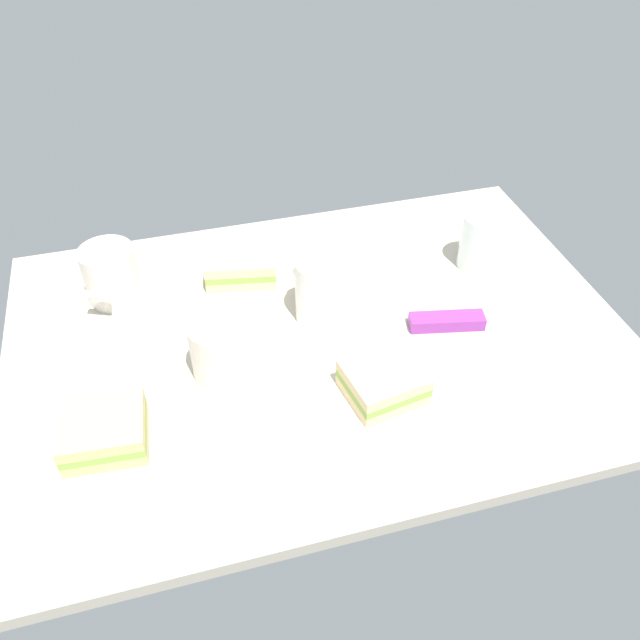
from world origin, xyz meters
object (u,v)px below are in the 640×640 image
Objects in this scene: sandwich_side at (241,262)px; paper_napkin at (377,254)px; coffee_mug_black at (322,289)px; sandwich_extra at (104,431)px; coffee_mug_spare at (219,349)px; glass_of_milk at (480,243)px; sandwich_main at (383,382)px; coffee_mug_milky at (110,274)px; snack_bar at (447,321)px.

paper_napkin is (-23.00, 1.18, -2.05)cm from sandwich_side.
sandwich_extra is (32.25, 15.97, -3.13)cm from coffee_mug_black.
coffee_mug_spare is 1.02× the size of glass_of_milk.
sandwich_main is at bearing 43.10° from glass_of_milk.
coffee_mug_black is 36.12cm from sandwich_extra.
coffee_mug_black reaches higher than sandwich_extra.
sandwich_side is 37.26cm from sandwich_extra.
glass_of_milk is at bearing 155.34° from paper_napkin.
sandwich_extra is (2.28, 28.92, -2.40)cm from coffee_mug_milky.
coffee_mug_milky is 0.95× the size of snack_bar.
paper_napkin is at bearing -145.49° from coffee_mug_spare.
paper_napkin is (15.07, -6.92, -4.22)cm from glass_of_milk.
sandwich_main is at bearing 177.85° from sandwich_extra.
paper_napkin is (4.08, -19.80, -0.85)cm from snack_bar.
coffee_mug_black is at bearing 125.53° from sandwich_side.
coffee_mug_black reaches higher than glass_of_milk.
sandwich_side is 34.27cm from snack_bar.
sandwich_side reaches higher than snack_bar.
coffee_mug_milky is 1.10× the size of coffee_mug_spare.
snack_bar is at bearing -143.29° from sandwich_main.
coffee_mug_milky is at bearing -7.09° from glass_of_milk.
coffee_mug_milky is 0.95× the size of sandwich_main.
coffee_mug_spare is at bearing -25.39° from sandwich_main.
coffee_mug_spare reaches higher than sandwich_side.
sandwich_main is 33.78cm from glass_of_milk.
sandwich_extra is at bearing 53.07° from sandwich_side.
paper_napkin is at bearing 177.07° from sandwich_side.
sandwich_side is 38.99cm from glass_of_milk.
glass_of_milk is at bearing -119.13° from snack_bar.
sandwich_extra is at bearing 21.46° from snack_bar.
coffee_mug_milky is 24.69cm from coffee_mug_spare.
snack_bar is at bearing -169.90° from sandwich_extra.
sandwich_main is at bearing 101.73° from coffee_mug_black.
coffee_mug_black is at bearing 156.62° from coffee_mug_milky.
sandwich_extra is at bearing 32.22° from paper_napkin.
sandwich_extra is at bearing -2.15° from sandwich_main.
sandwich_side is 23.12cm from paper_napkin.
snack_bar is at bearing 142.24° from sandwich_side.
coffee_mug_milky is 0.83× the size of sandwich_side.
coffee_mug_black is 18.28cm from coffee_mug_spare.
coffee_mug_spare is 22.70cm from sandwich_side.
sandwich_extra is at bearing 27.58° from coffee_mug_spare.
coffee_mug_spare is 0.61× the size of paper_napkin.
snack_bar is 0.70× the size of paper_napkin.
coffee_mug_spare is at bearing -152.42° from sandwich_extra.
coffee_mug_spare reaches higher than snack_bar.
coffee_mug_black is at bearing 11.45° from glass_of_milk.
glass_of_milk reaches higher than sandwich_side.
glass_of_milk is (-60.46, -21.69, 2.17)cm from sandwich_extra.
glass_of_milk is at bearing -168.55° from coffee_mug_black.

